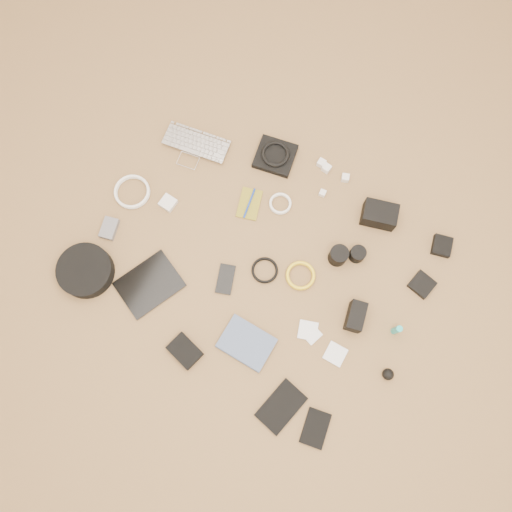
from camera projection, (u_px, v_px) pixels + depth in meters
The scene contains 34 objects.
room_shell at pixel (258, 100), 0.90m from camera, with size 4.04×4.04×2.58m.
laptop at pixel (193, 151), 2.23m from camera, with size 0.29×0.21×0.02m, color #BABBBF.
headphone_pouch at pixel (275, 156), 2.22m from camera, with size 0.17×0.16×0.03m, color black.
headphones at pixel (275, 154), 2.20m from camera, with size 0.13×0.13×0.02m, color black.
charger_a at pixel (321, 163), 2.21m from camera, with size 0.03×0.03×0.03m, color silver.
charger_b at pixel (327, 168), 2.21m from camera, with size 0.03×0.03×0.03m, color silver.
charger_c at pixel (345, 178), 2.20m from camera, with size 0.03×0.03×0.03m, color silver.
charger_d at pixel (323, 193), 2.18m from camera, with size 0.03×0.03×0.03m, color silver.
dslr_camera at pixel (379, 215), 2.13m from camera, with size 0.14×0.10×0.08m, color black.
lens_pouch at pixel (442, 246), 2.12m from camera, with size 0.08×0.09×0.03m, color black.
notebook_olive at pixel (249, 204), 2.18m from camera, with size 0.09×0.14×0.01m, color olive.
pen_blue at pixel (249, 203), 2.17m from camera, with size 0.01×0.01×0.14m, color #123199.
cable_white_a at pixel (280, 204), 2.18m from camera, with size 0.10×0.10×0.01m, color white.
lens_a at pixel (338, 256), 2.08m from camera, with size 0.08×0.08×0.08m, color black.
lens_b at pixel (357, 254), 2.09m from camera, with size 0.07×0.07×0.06m, color black.
card_reader at pixel (422, 285), 2.08m from camera, with size 0.09×0.09×0.02m, color black.
power_brick at pixel (168, 203), 2.17m from camera, with size 0.06×0.06×0.03m, color silver.
cable_white_b at pixel (132, 192), 2.19m from camera, with size 0.16×0.16×0.01m, color white.
cable_black at pixel (265, 271), 2.10m from camera, with size 0.11×0.11×0.01m, color black.
cable_yellow at pixel (300, 276), 2.09m from camera, with size 0.12×0.12×0.01m, color yellow.
flash at pixel (356, 316), 2.01m from camera, with size 0.06×0.12×0.09m, color black.
lens_cleaner at pixel (397, 330), 2.00m from camera, with size 0.03×0.03×0.09m, color #1AABAC.
battery_charger at pixel (109, 228), 2.14m from camera, with size 0.06×0.09×0.03m, color slate.
tablet at pixel (149, 284), 2.09m from camera, with size 0.19×0.25×0.01m, color black.
phone at pixel (226, 279), 2.09m from camera, with size 0.07×0.13×0.01m, color black.
filter_case_left at pixel (308, 330), 2.04m from camera, with size 0.08×0.08×0.01m, color silver.
filter_case_mid at pixel (311, 334), 2.03m from camera, with size 0.07×0.07×0.01m, color silver.
filter_case_right at pixel (335, 354), 2.01m from camera, with size 0.08×0.08×0.01m, color silver.
air_blower at pixel (388, 374), 1.98m from camera, with size 0.05×0.05×0.05m, color black.
headphone_case at pixel (86, 271), 2.07m from camera, with size 0.23×0.23×0.06m, color black.
drive_case at pixel (185, 351), 2.01m from camera, with size 0.13×0.09×0.03m, color black.
paperback at pixel (237, 360), 2.00m from camera, with size 0.15×0.21×0.02m, color #48597A.
notebook_black_a at pixel (281, 407), 1.96m from camera, with size 0.12×0.19×0.01m, color black.
notebook_black_b at pixel (315, 428), 1.94m from camera, with size 0.09×0.14×0.01m, color black.
Camera 1 is at (0.24, -0.44, 2.05)m, focal length 35.00 mm.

